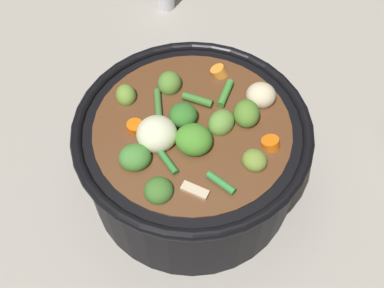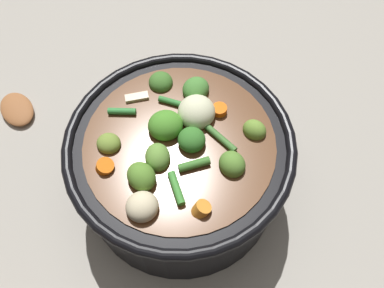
% 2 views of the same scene
% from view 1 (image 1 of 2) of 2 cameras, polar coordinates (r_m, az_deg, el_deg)
% --- Properties ---
extents(ground_plane, '(1.10, 1.10, 0.00)m').
position_cam_1_polar(ground_plane, '(0.64, 0.03, -4.68)').
color(ground_plane, '#9E998E').
extents(cooking_pot, '(0.29, 0.29, 0.16)m').
position_cam_1_polar(cooking_pot, '(0.58, 0.03, -1.17)').
color(cooking_pot, black).
rests_on(cooking_pot, ground_plane).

